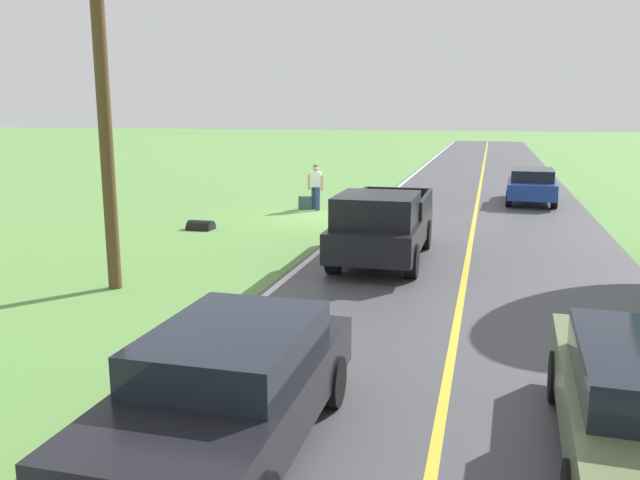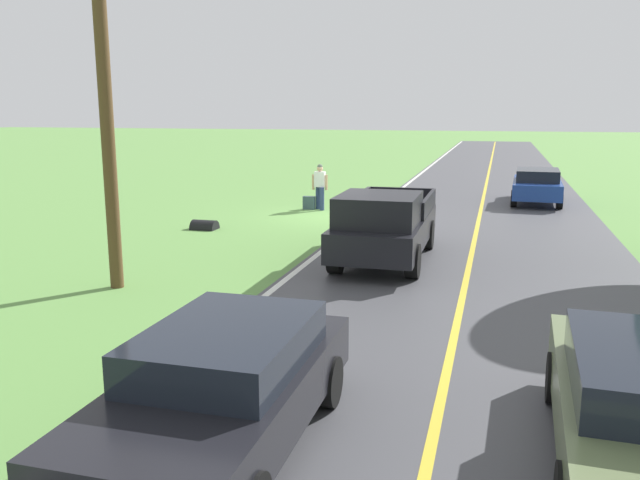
% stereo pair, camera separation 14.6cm
% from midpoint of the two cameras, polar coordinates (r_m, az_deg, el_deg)
% --- Properties ---
extents(ground_plane, '(200.00, 200.00, 0.00)m').
position_cam_midpoint_polar(ground_plane, '(23.26, 1.59, 2.12)').
color(ground_plane, '#609347').
extents(road_surface, '(8.22, 120.00, 0.00)m').
position_cam_midpoint_polar(road_surface, '(22.60, 14.00, 1.51)').
color(road_surface, '#47474C').
rests_on(road_surface, ground).
extents(lane_edge_line, '(0.16, 117.60, 0.00)m').
position_cam_midpoint_polar(lane_edge_line, '(23.03, 4.18, 2.01)').
color(lane_edge_line, silver).
rests_on(lane_edge_line, ground).
extents(lane_centre_line, '(0.14, 117.60, 0.00)m').
position_cam_midpoint_polar(lane_centre_line, '(22.60, 14.00, 1.52)').
color(lane_centre_line, gold).
rests_on(lane_centre_line, ground).
extents(hitchhiker_walking, '(0.62, 0.51, 1.75)m').
position_cam_midpoint_polar(hitchhiker_walking, '(24.69, 0.18, 4.96)').
color(hitchhiker_walking, navy).
rests_on(hitchhiker_walking, ground).
extents(suitcase_carried, '(0.46, 0.20, 0.51)m').
position_cam_midpoint_polar(suitcase_carried, '(24.82, -0.81, 3.30)').
color(suitcase_carried, '#384C56').
rests_on(suitcase_carried, ground).
extents(pickup_truck_passing, '(2.13, 5.41, 1.82)m').
position_cam_midpoint_polar(pickup_truck_passing, '(16.15, 5.97, 1.40)').
color(pickup_truck_passing, black).
rests_on(pickup_truck_passing, ground).
extents(sedan_near_oncoming, '(2.05, 4.46, 1.41)m').
position_cam_midpoint_polar(sedan_near_oncoming, '(27.89, 18.78, 4.63)').
color(sedan_near_oncoming, navy).
rests_on(sedan_near_oncoming, ground).
extents(sedan_ahead_same_lane, '(1.93, 4.40, 1.41)m').
position_cam_midpoint_polar(sedan_ahead_same_lane, '(7.41, -7.89, -12.64)').
color(sedan_ahead_same_lane, black).
rests_on(sedan_ahead_same_lane, ground).
extents(utility_pole_roadside, '(0.28, 0.28, 7.78)m').
position_cam_midpoint_polar(utility_pole_roadside, '(14.14, -18.15, 11.39)').
color(utility_pole_roadside, brown).
rests_on(utility_pole_roadside, ground).
extents(drainage_culvert, '(0.80, 0.60, 0.60)m').
position_cam_midpoint_polar(drainage_culvert, '(21.03, -9.98, 0.95)').
color(drainage_culvert, black).
rests_on(drainage_culvert, ground).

